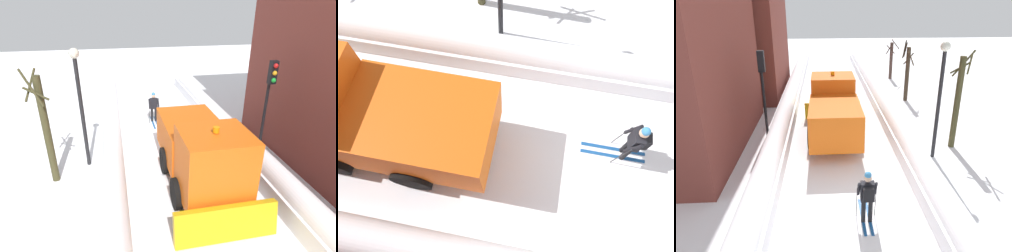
# 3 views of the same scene
# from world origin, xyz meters

# --- Properties ---
(plow_truck) EXTENTS (3.20, 5.98, 3.12)m
(plow_truck) POSITION_xyz_m (-0.29, 5.74, 1.48)
(plow_truck) COLOR orange
(plow_truck) RESTS_ON ground
(skier) EXTENTS (0.62, 1.80, 1.81)m
(skier) POSITION_xyz_m (0.49, -0.81, 1.00)
(skier) COLOR black
(skier) RESTS_ON ground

